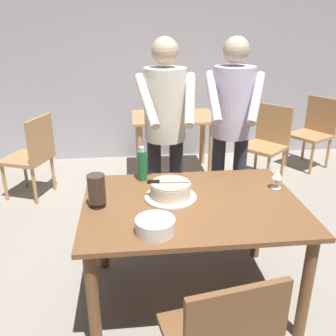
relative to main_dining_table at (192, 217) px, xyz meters
name	(u,v)px	position (x,y,z in m)	size (l,w,h in m)	color
ground_plane	(190,296)	(0.00, 0.00, -0.64)	(14.00, 14.00, 0.00)	gray
back_wall	(155,58)	(0.00, 2.99, 0.71)	(10.00, 0.12, 2.70)	#ADA8B2
main_dining_table	(192,217)	(0.00, 0.00, 0.00)	(1.38, 0.99, 0.75)	brown
cake_on_platter	(171,191)	(-0.13, 0.08, 0.16)	(0.34, 0.34, 0.11)	silver
cake_knife	(159,182)	(-0.20, 0.08, 0.23)	(0.27, 0.05, 0.02)	silver
plate_stack	(155,226)	(-0.26, -0.33, 0.15)	(0.22, 0.22, 0.08)	white
wine_glass_near	(277,174)	(0.61, 0.15, 0.21)	(0.08, 0.08, 0.14)	silver
water_bottle	(142,165)	(-0.30, 0.39, 0.23)	(0.07, 0.07, 0.25)	#1E6B38
hurricane_lamp	(97,191)	(-0.59, 0.01, 0.22)	(0.11, 0.11, 0.21)	black
person_cutting_cake	(165,124)	(-0.10, 0.71, 0.44)	(0.47, 0.56, 1.72)	#2D2D38
person_standing_beside	(232,121)	(0.44, 0.74, 0.44)	(0.46, 0.58, 1.72)	#2D2D38
background_table	(173,129)	(0.16, 2.29, -0.06)	(1.00, 0.70, 0.74)	tan
background_chair_0	(32,154)	(-1.42, 1.78, -0.15)	(0.57, 0.57, 0.90)	tan
background_chair_1	(314,130)	(2.01, 2.32, -0.15)	(0.60, 0.60, 0.90)	tan
background_chair_2	(267,141)	(1.24, 1.95, -0.15)	(0.62, 0.62, 0.90)	tan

